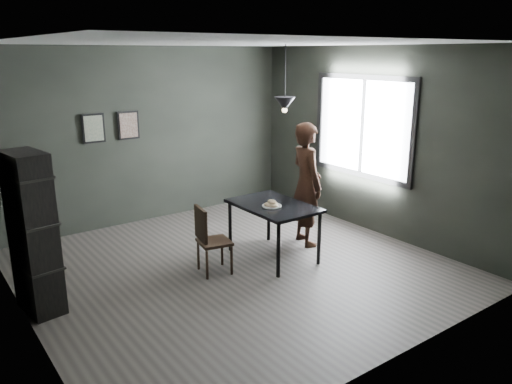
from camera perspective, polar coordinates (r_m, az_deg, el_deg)
ground at (r=6.56m, az=-2.24°, el=-8.60°), size 5.00×5.00×0.00m
back_wall at (r=8.28m, az=-12.12°, el=6.32°), size 5.00×0.10×2.80m
ceiling at (r=5.98m, az=-2.53°, el=16.65°), size 5.00×5.00×0.02m
window_assembly at (r=7.85m, az=12.05°, el=7.30°), size 0.04×1.96×1.56m
cafe_table at (r=6.65m, az=1.99°, el=-2.06°), size 0.80×1.20×0.75m
white_plate at (r=6.52m, az=1.82°, el=-1.66°), size 0.23×0.23×0.01m
donut_pile at (r=6.51m, az=1.82°, el=-1.36°), size 0.19×0.19×0.09m
woman at (r=7.13m, az=5.80°, el=0.88°), size 0.57×0.73×1.77m
wood_chair at (r=6.24m, az=-5.47°, el=-5.02°), size 0.44×0.44×0.88m
shelf_unit at (r=5.71m, az=-24.13°, el=-4.40°), size 0.41×0.62×1.74m
pendant_lamp at (r=6.60m, az=3.30°, el=10.04°), size 0.28×0.28×0.86m
framed_print_left at (r=7.90m, az=-18.09°, el=6.93°), size 0.34×0.04×0.44m
framed_print_right at (r=8.09m, az=-14.38°, el=7.40°), size 0.34×0.04×0.44m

